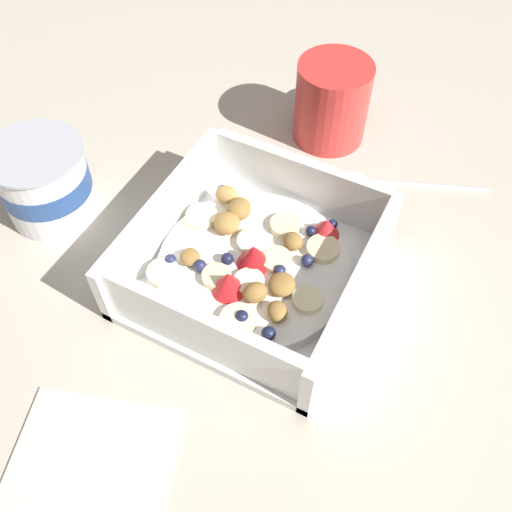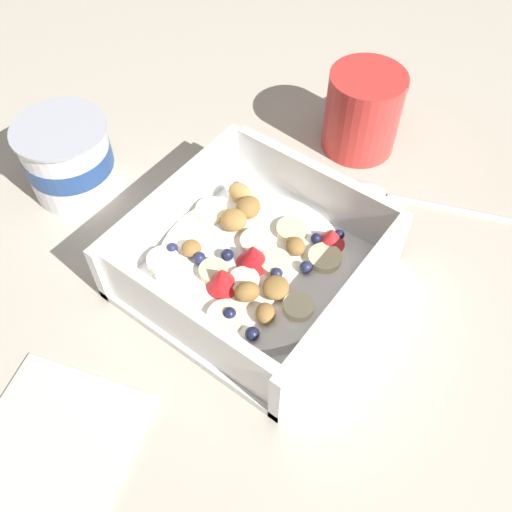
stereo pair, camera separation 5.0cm
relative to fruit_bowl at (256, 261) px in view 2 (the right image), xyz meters
name	(u,v)px [view 2 (the right image)]	position (x,y,z in m)	size (l,w,h in m)	color
ground_plane	(259,282)	(0.00, -0.01, -0.02)	(2.40, 2.40, 0.00)	beige
fruit_bowl	(256,261)	(0.00, 0.00, 0.00)	(0.20, 0.20, 0.07)	white
spoon	(390,194)	(0.16, -0.05, -0.02)	(0.08, 0.17, 0.01)	silver
yogurt_cup	(68,158)	(-0.02, 0.22, 0.02)	(0.09, 0.09, 0.08)	white
coffee_mug	(364,111)	(0.21, 0.02, 0.02)	(0.11, 0.08, 0.09)	red
folded_napkin	(54,443)	(-0.22, 0.03, -0.02)	(0.12, 0.12, 0.01)	silver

